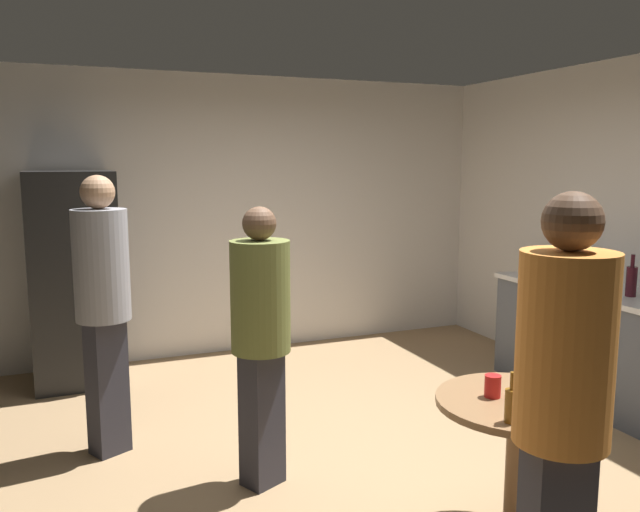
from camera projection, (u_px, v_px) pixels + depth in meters
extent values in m
cube|color=#9E7C56|center=(345.00, 467.00, 4.05)|extent=(5.20, 5.20, 0.10)
cube|color=silver|center=(235.00, 216.00, 6.26)|extent=(5.32, 0.06, 2.70)
cube|color=black|center=(75.00, 279.00, 5.37)|extent=(0.70, 0.65, 1.80)
cube|color=#262628|center=(103.00, 273.00, 5.12)|extent=(0.03, 0.03, 0.60)
cube|color=#4C515B|center=(597.00, 347.00, 5.02)|extent=(0.60, 1.76, 0.86)
cube|color=silver|center=(601.00, 291.00, 4.96)|extent=(0.64, 1.80, 0.04)
cylinder|color=#B2B2B7|center=(555.00, 271.00, 5.35)|extent=(0.17, 0.17, 0.14)
sphere|color=black|center=(555.00, 260.00, 5.33)|extent=(0.04, 0.04, 0.04)
cone|color=#B2B2B7|center=(565.00, 268.00, 5.39)|extent=(0.09, 0.04, 0.06)
cylinder|color=#3F141E|center=(631.00, 282.00, 4.65)|extent=(0.08, 0.08, 0.22)
cylinder|color=#3F141E|center=(633.00, 261.00, 4.63)|extent=(0.03, 0.03, 0.09)
cylinder|color=olive|center=(515.00, 474.00, 3.15)|extent=(0.10, 0.10, 0.70)
cylinder|color=olive|center=(519.00, 403.00, 3.09)|extent=(0.80, 0.80, 0.03)
cylinder|color=#8C5919|center=(512.00, 406.00, 2.81)|extent=(0.06, 0.06, 0.15)
cylinder|color=#8C5919|center=(513.00, 381.00, 2.79)|extent=(0.02, 0.02, 0.08)
cylinder|color=#593314|center=(535.00, 381.00, 3.13)|extent=(0.06, 0.06, 0.15)
cylinder|color=#593314|center=(536.00, 358.00, 3.11)|extent=(0.02, 0.02, 0.08)
cylinder|color=#26662D|center=(544.00, 403.00, 2.85)|extent=(0.06, 0.06, 0.15)
cylinder|color=#26662D|center=(545.00, 378.00, 2.83)|extent=(0.02, 0.02, 0.08)
cylinder|color=red|center=(493.00, 386.00, 3.12)|extent=(0.08, 0.08, 0.11)
cube|color=#2D2D38|center=(107.00, 387.00, 4.10)|extent=(0.27, 0.25, 0.89)
cylinder|color=gray|center=(101.00, 265.00, 3.98)|extent=(0.46, 0.46, 0.70)
sphere|color=tan|center=(97.00, 192.00, 3.92)|extent=(0.21, 0.21, 0.21)
cylinder|color=orange|center=(565.00, 349.00, 2.25)|extent=(0.40, 0.40, 0.69)
sphere|color=brown|center=(572.00, 221.00, 2.18)|extent=(0.21, 0.21, 0.21)
cube|color=#2D2D38|center=(262.00, 418.00, 3.70)|extent=(0.27, 0.25, 0.80)
cylinder|color=olive|center=(260.00, 296.00, 3.60)|extent=(0.45, 0.45, 0.64)
sphere|color=brown|center=(259.00, 223.00, 3.53)|extent=(0.19, 0.19, 0.19)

